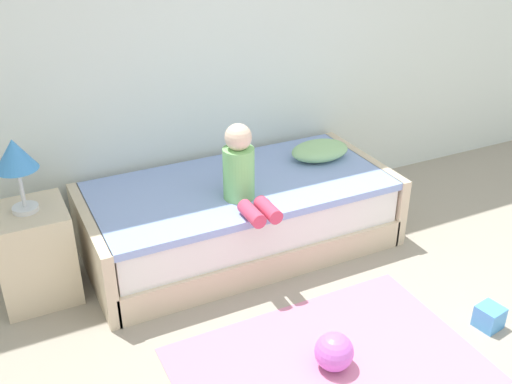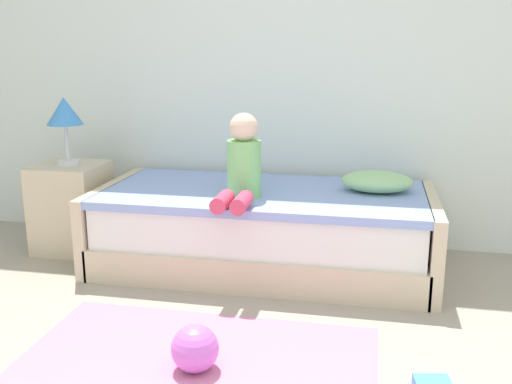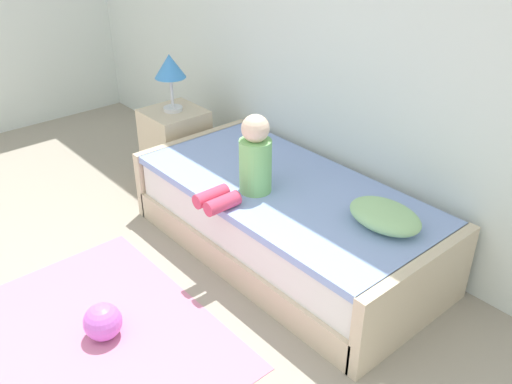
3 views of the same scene
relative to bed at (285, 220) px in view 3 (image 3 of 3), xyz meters
name	(u,v)px [view 3 (image 3 of 3)]	position (x,y,z in m)	size (l,w,h in m)	color
wall_rear	(397,26)	(0.26, 0.60, 1.20)	(7.20, 0.10, 2.90)	silver
bed	(285,220)	(0.00, 0.00, 0.00)	(2.11, 1.00, 0.50)	beige
nightstand	(176,145)	(-1.35, 0.05, 0.05)	(0.44, 0.44, 0.60)	beige
table_lamp	(170,69)	(-1.35, 0.05, 0.69)	(0.24, 0.24, 0.45)	silver
child_figure	(249,163)	(-0.09, -0.23, 0.46)	(0.20, 0.51, 0.50)	#7FC672
pillow	(385,216)	(0.69, 0.10, 0.32)	(0.44, 0.30, 0.13)	#99CC8C
toy_ball	(103,322)	(-0.06, -1.30, -0.14)	(0.21, 0.21, 0.21)	#CC66D8
area_rug	(103,334)	(-0.07, -1.30, -0.24)	(1.60, 1.10, 0.01)	pink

